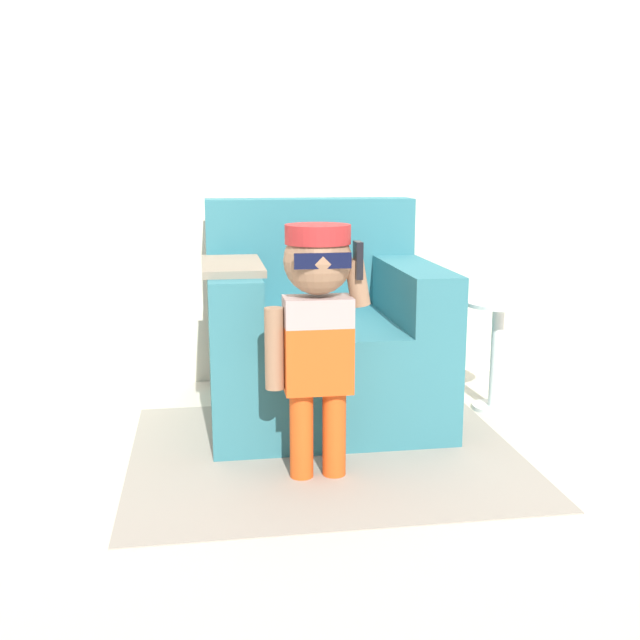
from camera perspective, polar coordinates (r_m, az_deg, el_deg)
ground_plane at (r=3.36m, az=1.32°, el=-7.88°), size 10.00×10.00×0.00m
wall_back at (r=3.93m, az=-0.65°, el=14.31°), size 10.00×0.05×2.60m
armchair at (r=3.41m, az=-0.04°, el=-1.31°), size 1.02×0.98×0.97m
person_child at (r=2.64m, az=-0.21°, el=0.60°), size 0.38×0.28×0.93m
side_table at (r=3.55m, az=13.33°, el=-1.88°), size 0.31×0.31×0.51m
rug at (r=3.03m, az=0.36°, el=-10.05°), size 1.53×1.30×0.01m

